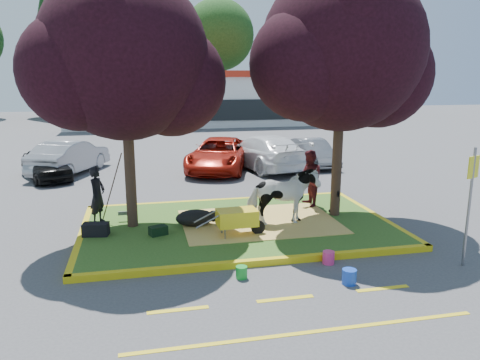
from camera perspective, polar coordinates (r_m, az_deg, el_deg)
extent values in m
plane|color=#424244|center=(12.83, -0.23, -5.92)|extent=(90.00, 90.00, 0.00)
cube|color=#31581B|center=(12.80, -0.23, -5.61)|extent=(8.00, 5.00, 0.15)
cube|color=gold|center=(10.45, 2.79, -9.96)|extent=(8.30, 0.16, 0.15)
cube|color=gold|center=(15.23, -2.28, -2.61)|extent=(8.30, 0.16, 0.15)
cube|color=gold|center=(12.64, -18.76, -6.56)|extent=(0.16, 5.30, 0.15)
cube|color=gold|center=(14.19, 16.14, -4.27)|extent=(0.16, 5.30, 0.15)
cube|color=#EBCC60|center=(12.91, 2.38, -5.08)|extent=(4.20, 3.00, 0.01)
cylinder|color=black|center=(12.48, -13.32, 2.28)|extent=(0.28, 0.28, 3.53)
sphere|color=black|center=(12.29, -13.97, 14.50)|extent=(4.20, 4.20, 4.20)
sphere|color=black|center=(12.51, -8.39, 11.81)|extent=(2.86, 2.86, 2.86)
sphere|color=black|center=(12.05, -19.02, 12.44)|extent=(2.86, 2.86, 2.86)
cylinder|color=black|center=(13.42, 11.79, 3.44)|extent=(0.28, 0.28, 3.70)
sphere|color=black|center=(13.27, 12.35, 15.34)|extent=(4.40, 4.40, 4.40)
sphere|color=black|center=(13.97, 16.50, 12.26)|extent=(2.99, 2.99, 2.99)
sphere|color=black|center=(12.56, 8.14, 13.85)|extent=(2.99, 2.99, 2.99)
cube|color=yellow|center=(8.72, -7.56, -15.43)|extent=(1.10, 0.12, 0.01)
cube|color=yellow|center=(9.07, 5.53, -14.21)|extent=(1.10, 0.12, 0.01)
cube|color=yellow|center=(9.83, 16.98, -12.54)|extent=(1.10, 0.12, 0.01)
cube|color=yellow|center=(8.08, 8.26, -17.91)|extent=(6.00, 0.10, 0.01)
cube|color=silver|center=(40.19, -5.93, 9.69)|extent=(20.00, 8.00, 4.00)
cube|color=#B52513|center=(40.14, -6.01, 12.76)|extent=(20.40, 8.40, 0.50)
cube|color=black|center=(36.22, -5.17, 8.43)|extent=(19.00, 0.10, 1.60)
cylinder|color=black|center=(49.49, -21.31, 9.42)|extent=(0.44, 0.44, 3.92)
cone|color=black|center=(49.65, -21.97, 17.17)|extent=(5.60, 5.60, 11.90)
cylinder|color=black|center=(50.45, -11.89, 9.58)|extent=(0.44, 0.44, 3.08)
sphere|color=#143811|center=(50.45, -12.18, 15.57)|extent=(6.16, 6.16, 6.16)
cylinder|color=black|center=(50.17, -2.58, 10.14)|extent=(0.44, 0.44, 3.64)
sphere|color=#143811|center=(50.27, -2.66, 17.26)|extent=(7.28, 7.28, 7.28)
cylinder|color=black|center=(52.61, 6.08, 10.13)|extent=(0.44, 0.44, 3.50)
cone|color=black|center=(52.68, 6.24, 16.66)|extent=(5.00, 5.00, 10.62)
cylinder|color=black|center=(54.75, 14.50, 9.75)|extent=(0.44, 0.44, 3.22)
sphere|color=#143811|center=(54.78, 14.83, 15.52)|extent=(6.44, 6.44, 6.44)
imported|color=silver|center=(12.48, 5.20, -2.04)|extent=(1.85, 0.85, 1.56)
ellipsoid|color=black|center=(12.56, -5.53, -4.61)|extent=(1.12, 0.77, 0.44)
imported|color=black|center=(13.20, -16.99, -1.79)|extent=(0.57, 0.67, 1.54)
imported|color=#48141A|center=(14.36, 8.48, 0.17)|extent=(0.66, 0.84, 1.73)
imported|color=black|center=(13.83, 11.50, -1.45)|extent=(0.42, 0.77, 1.25)
cylinder|color=black|center=(11.89, 2.21, -5.78)|extent=(0.36, 0.08, 0.36)
cylinder|color=slate|center=(11.52, -1.84, -6.66)|extent=(0.04, 0.04, 0.26)
cylinder|color=slate|center=(11.93, -2.23, -5.97)|extent=(0.04, 0.04, 0.26)
cube|color=yellow|center=(11.68, -0.37, -4.59)|extent=(1.01, 0.63, 0.40)
cylinder|color=slate|center=(11.35, -3.83, -5.04)|extent=(0.65, 0.07, 0.33)
cylinder|color=slate|center=(11.76, -4.15, -4.40)|extent=(0.65, 0.07, 0.33)
cube|color=black|center=(12.34, -17.17, -5.76)|extent=(0.68, 0.45, 0.32)
cube|color=black|center=(12.02, -9.93, -6.09)|extent=(0.50, 0.41, 0.23)
cylinder|color=slate|center=(11.15, 26.12, -3.09)|extent=(0.06, 0.06, 2.63)
cube|color=yellow|center=(10.96, 26.58, 1.41)|extent=(0.35, 0.17, 0.47)
cylinder|color=#179929|center=(9.81, 0.19, -11.18)|extent=(0.24, 0.24, 0.26)
cylinder|color=#EE347B|center=(10.69, 10.73, -9.27)|extent=(0.28, 0.28, 0.28)
cylinder|color=#1743BC|center=(9.79, 13.17, -11.41)|extent=(0.33, 0.33, 0.31)
imported|color=black|center=(20.23, -22.60, 1.79)|extent=(2.66, 3.80, 1.20)
imported|color=#979A9F|center=(21.02, -20.04, 2.69)|extent=(3.10, 4.56, 1.42)
imported|color=#A61A0D|center=(20.40, -2.52, 3.13)|extent=(3.93, 5.53, 1.40)
imported|color=white|center=(20.80, 2.92, 3.46)|extent=(3.23, 5.52, 1.50)
imported|color=slate|center=(21.77, 8.78, 3.35)|extent=(1.45, 3.72, 1.21)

